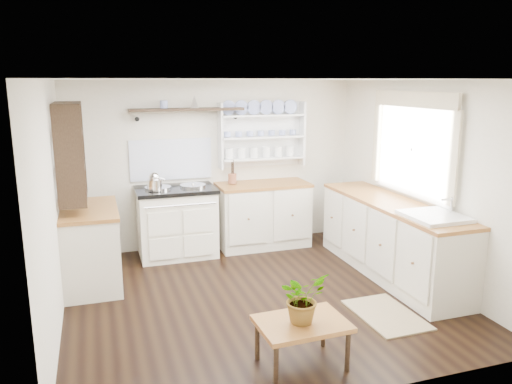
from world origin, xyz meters
The scene contains 19 objects.
floor centered at (0.00, 0.00, 0.00)m, with size 4.00×3.80×0.01m, color black.
wall_back centered at (0.00, 1.90, 1.15)m, with size 4.00×0.02×2.30m, color beige.
wall_right centered at (2.00, 0.00, 1.15)m, with size 0.02×3.80×2.30m, color beige.
wall_left centered at (-2.00, 0.00, 1.15)m, with size 0.02×3.80×2.30m, color beige.
ceiling centered at (0.00, 0.00, 2.30)m, with size 4.00×3.80×0.01m, color white.
window centered at (1.95, 0.15, 1.56)m, with size 0.08×1.55×1.22m.
aga_cooker centered at (-0.62, 1.57, 0.47)m, with size 1.03×0.72×0.95m.
back_cabinets centered at (0.60, 1.60, 0.46)m, with size 1.27×0.63×0.90m.
right_cabinets centered at (1.70, 0.10, 0.46)m, with size 0.62×2.43×0.90m.
belfast_sink centered at (1.70, -0.65, 0.80)m, with size 0.55×0.60×0.45m.
left_cabinets centered at (-1.70, 0.90, 0.46)m, with size 0.62×1.13×0.90m.
plate_rack centered at (0.65, 1.86, 1.56)m, with size 1.20×0.22×0.90m.
high_shelf centered at (-0.40, 1.78, 1.91)m, with size 1.50×0.29×0.16m.
left_shelving centered at (-1.84, 0.90, 1.55)m, with size 0.28×0.80×1.05m, color black.
kettle centered at (-0.90, 1.45, 1.04)m, with size 0.19×0.19×0.23m, color silver, non-canonical shape.
utensil_crock centered at (0.18, 1.68, 0.98)m, with size 0.11×0.11×0.13m, color brown.
center_table centered at (-0.09, -1.40, 0.34)m, with size 0.74×0.54×0.39m.
potted_plant centered at (-0.09, -1.40, 0.60)m, with size 0.37×0.32×0.42m, color #3F7233.
floor_rug centered at (1.07, -0.84, 0.01)m, with size 0.55×0.85×0.02m, color olive.
Camera 1 is at (-1.59, -4.80, 2.29)m, focal length 35.00 mm.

